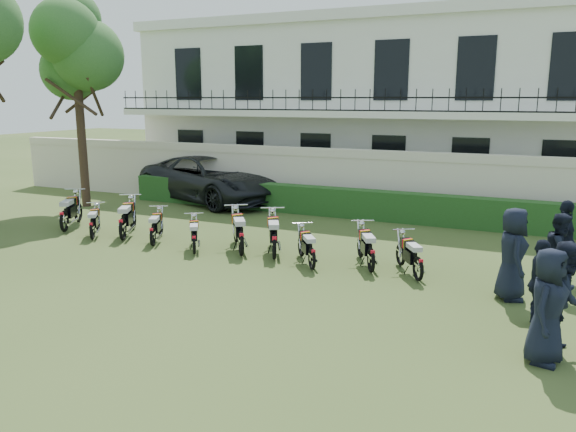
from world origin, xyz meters
name	(u,v)px	position (x,y,z in m)	size (l,w,h in m)	color
ground	(220,270)	(0.00, 0.00, 0.00)	(100.00, 100.00, 0.00)	#34481D
perimeter_wall	(333,180)	(0.00, 8.00, 1.17)	(30.00, 0.35, 2.30)	beige
hedge	(352,203)	(1.00, 7.20, 0.50)	(18.00, 0.60, 1.00)	#204117
building	(379,107)	(0.00, 13.96, 3.71)	(20.40, 9.60, 7.40)	white
tree_west_near	(76,48)	(-8.96, 5.00, 5.89)	(3.40, 3.20, 7.90)	#473323
motorcycle_0	(64,216)	(-6.39, 1.35, 0.53)	(1.10, 1.91, 1.15)	black
motorcycle_1	(92,226)	(-4.92, 0.98, 0.43)	(1.05, 1.45, 0.93)	black
motorcycle_2	(122,224)	(-4.03, 1.26, 0.53)	(1.10, 1.91, 1.15)	black
motorcycle_3	(153,232)	(-2.85, 1.12, 0.44)	(0.89, 1.60, 0.95)	black
motorcycle_4	(194,239)	(-1.33, 0.90, 0.42)	(0.99, 1.45, 0.92)	black
motorcycle_5	(241,237)	(-0.10, 1.24, 0.53)	(1.28, 1.78, 1.14)	black
motorcycle_6	(274,241)	(0.83, 1.31, 0.52)	(1.07, 1.88, 1.13)	black
motorcycle_7	(312,253)	(2.03, 0.91, 0.43)	(1.07, 1.45, 0.94)	black
motorcycle_8	(371,254)	(3.39, 1.27, 0.47)	(0.98, 1.71, 1.03)	black
motorcycle_9	(418,263)	(4.54, 1.10, 0.45)	(1.01, 1.55, 0.97)	black
suv	(212,179)	(-5.11, 7.89, 0.91)	(3.04, 6.58, 1.83)	black
officer_0	(548,306)	(7.15, -2.04, 0.93)	(0.91, 0.59, 1.85)	black
officer_1	(565,298)	(7.40, -1.53, 0.93)	(0.91, 0.71, 1.87)	black
officer_2	(539,283)	(7.02, -0.52, 0.81)	(0.95, 0.40, 1.63)	black
officer_3	(512,254)	(6.49, 0.78, 0.96)	(0.94, 0.61, 1.92)	black
officer_4	(560,253)	(7.40, 1.71, 0.86)	(0.83, 0.65, 1.72)	black
officer_5	(564,240)	(7.49, 2.73, 0.92)	(1.07, 0.45, 1.83)	black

